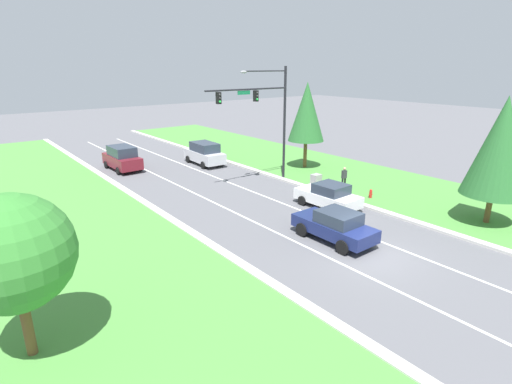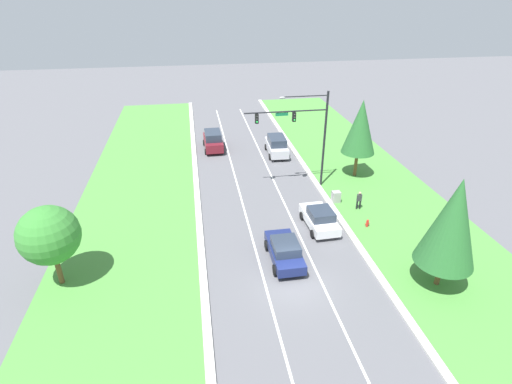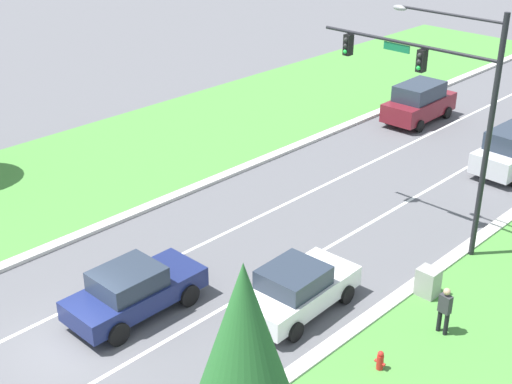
{
  "view_description": "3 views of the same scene",
  "coord_description": "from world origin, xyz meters",
  "px_view_note": "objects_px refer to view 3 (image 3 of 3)",
  "views": [
    {
      "loc": [
        -15.46,
        -10.48,
        8.97
      ],
      "look_at": [
        -0.97,
        8.0,
        1.5
      ],
      "focal_mm": 28.0,
      "sensor_mm": 36.0,
      "label": 1
    },
    {
      "loc": [
        -5.61,
        -19.21,
        16.88
      ],
      "look_at": [
        -0.94,
        8.96,
        2.05
      ],
      "focal_mm": 28.0,
      "sensor_mm": 36.0,
      "label": 2
    },
    {
      "loc": [
        16.07,
        -8.65,
        13.6
      ],
      "look_at": [
        -1.43,
        9.43,
        1.44
      ],
      "focal_mm": 50.0,
      "sensor_mm": 36.0,
      "label": 3
    }
  ],
  "objects_px": {
    "white_sedan": "(297,288)",
    "burgundy_suv": "(419,102)",
    "traffic_signal_mast": "(442,92)",
    "pedestrian": "(445,309)",
    "utility_cabinet": "(428,283)",
    "fire_hydrant": "(380,361)",
    "navy_sedan": "(134,290)"
  },
  "relations": [
    {
      "from": "pedestrian",
      "to": "fire_hydrant",
      "type": "height_order",
      "value": "pedestrian"
    },
    {
      "from": "fire_hydrant",
      "to": "pedestrian",
      "type": "bearing_deg",
      "value": 82.15
    },
    {
      "from": "traffic_signal_mast",
      "to": "pedestrian",
      "type": "height_order",
      "value": "traffic_signal_mast"
    },
    {
      "from": "fire_hydrant",
      "to": "burgundy_suv",
      "type": "bearing_deg",
      "value": 119.69
    },
    {
      "from": "traffic_signal_mast",
      "to": "utility_cabinet",
      "type": "relative_size",
      "value": 8.43
    },
    {
      "from": "traffic_signal_mast",
      "to": "navy_sedan",
      "type": "bearing_deg",
      "value": -110.7
    },
    {
      "from": "pedestrian",
      "to": "white_sedan",
      "type": "bearing_deg",
      "value": 33.87
    },
    {
      "from": "utility_cabinet",
      "to": "fire_hydrant",
      "type": "height_order",
      "value": "utility_cabinet"
    },
    {
      "from": "white_sedan",
      "to": "navy_sedan",
      "type": "bearing_deg",
      "value": -136.41
    },
    {
      "from": "white_sedan",
      "to": "burgundy_suv",
      "type": "distance_m",
      "value": 19.46
    },
    {
      "from": "fire_hydrant",
      "to": "utility_cabinet",
      "type": "bearing_deg",
      "value": 104.26
    },
    {
      "from": "white_sedan",
      "to": "pedestrian",
      "type": "bearing_deg",
      "value": 25.42
    },
    {
      "from": "white_sedan",
      "to": "navy_sedan",
      "type": "relative_size",
      "value": 0.96
    },
    {
      "from": "utility_cabinet",
      "to": "pedestrian",
      "type": "bearing_deg",
      "value": -45.5
    },
    {
      "from": "traffic_signal_mast",
      "to": "pedestrian",
      "type": "bearing_deg",
      "value": -53.41
    },
    {
      "from": "burgundy_suv",
      "to": "utility_cabinet",
      "type": "bearing_deg",
      "value": -57.51
    },
    {
      "from": "utility_cabinet",
      "to": "fire_hydrant",
      "type": "distance_m",
      "value": 4.38
    },
    {
      "from": "burgundy_suv",
      "to": "navy_sedan",
      "type": "xyz_separation_m",
      "value": [
        3.34,
        -21.91,
        -0.22
      ]
    },
    {
      "from": "white_sedan",
      "to": "pedestrian",
      "type": "distance_m",
      "value": 4.62
    },
    {
      "from": "traffic_signal_mast",
      "to": "burgundy_suv",
      "type": "bearing_deg",
      "value": 123.81
    },
    {
      "from": "traffic_signal_mast",
      "to": "navy_sedan",
      "type": "xyz_separation_m",
      "value": [
        -4.09,
        -10.82,
        -5.0
      ]
    },
    {
      "from": "traffic_signal_mast",
      "to": "utility_cabinet",
      "type": "bearing_deg",
      "value": -57.43
    },
    {
      "from": "burgundy_suv",
      "to": "utility_cabinet",
      "type": "xyz_separation_m",
      "value": [
        9.63,
        -14.54,
        -0.56
      ]
    },
    {
      "from": "traffic_signal_mast",
      "to": "pedestrian",
      "type": "distance_m",
      "value": 7.87
    },
    {
      "from": "burgundy_suv",
      "to": "fire_hydrant",
      "type": "bearing_deg",
      "value": -61.34
    },
    {
      "from": "navy_sedan",
      "to": "utility_cabinet",
      "type": "height_order",
      "value": "navy_sedan"
    },
    {
      "from": "burgundy_suv",
      "to": "fire_hydrant",
      "type": "relative_size",
      "value": 6.78
    },
    {
      "from": "navy_sedan",
      "to": "pedestrian",
      "type": "relative_size",
      "value": 2.73
    },
    {
      "from": "traffic_signal_mast",
      "to": "navy_sedan",
      "type": "relative_size",
      "value": 1.94
    },
    {
      "from": "pedestrian",
      "to": "fire_hydrant",
      "type": "xyz_separation_m",
      "value": [
        -0.38,
        -2.76,
        -0.59
      ]
    },
    {
      "from": "traffic_signal_mast",
      "to": "fire_hydrant",
      "type": "bearing_deg",
      "value": -66.9
    },
    {
      "from": "white_sedan",
      "to": "utility_cabinet",
      "type": "height_order",
      "value": "white_sedan"
    }
  ]
}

